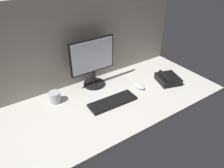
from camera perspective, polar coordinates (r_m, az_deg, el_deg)
The scene contains 7 objects.
ground_plane at distance 168.06cm, azimuth -1.14°, elevation -4.56°, with size 180.00×80.00×3.00cm, color beige.
cubicle_wall_back at distance 178.79cm, azimuth -7.96°, elevation 11.31°, with size 180.00×5.00×72.27cm.
monitor at distance 175.11cm, azimuth -5.11°, elevation 6.06°, with size 38.61×18.00×40.69cm.
keyboard at distance 163.40cm, azimuth 0.18°, elevation -4.69°, with size 37.00×13.00×2.00cm, color black.
mouse at distance 180.83cm, azimuth 7.26°, elevation -0.65°, with size 5.60×9.60×3.40cm, color silver.
mug_steel at distance 168.11cm, azimuth -14.71°, elevation -3.35°, with size 8.70×8.70×8.53cm.
desk_phone at distance 193.05cm, azimuth 14.41°, elevation 1.33°, with size 21.98×23.27×8.80cm.
Camera 1 is at (-72.26, -113.28, 99.44)cm, focal length 34.83 mm.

